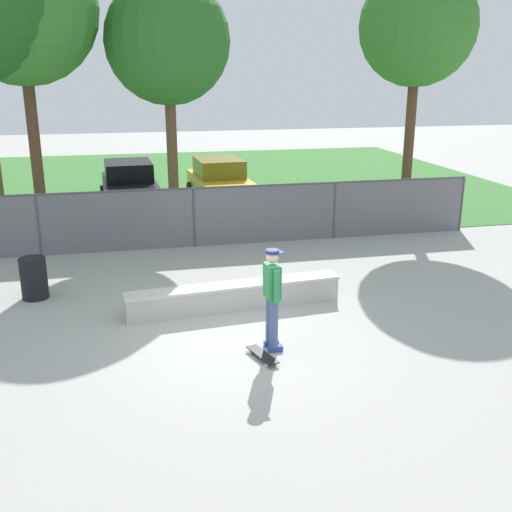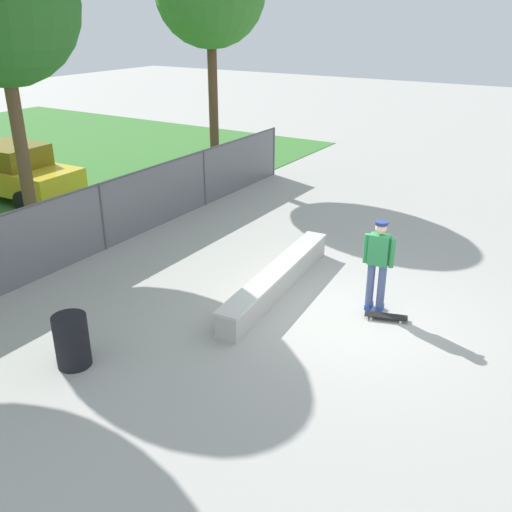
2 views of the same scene
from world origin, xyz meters
name	(u,v)px [view 2 (image 2 of 2)]	position (x,y,z in m)	size (l,w,h in m)	color
ground_plane	(348,317)	(0.00, 0.00, 0.00)	(80.00, 80.00, 0.00)	#ADAAA3
concrete_ledge	(278,279)	(0.27, 1.72, 0.27)	(4.55, 0.91, 0.53)	#B7B5AD
skateboarder	(378,262)	(0.56, -0.30, 1.03)	(0.32, 0.60, 1.84)	#2647A5
skateboard	(386,316)	(0.31, -0.64, 0.07)	(0.43, 0.82, 0.09)	black
chainlink_fence	(102,214)	(0.00, 6.45, 0.92)	(16.50, 0.07, 1.69)	#4C4C51
car_yellow	(14,171)	(1.60, 11.91, 0.84)	(2.18, 4.29, 1.66)	gold
trash_bin	(72,341)	(-3.86, 3.23, 0.45)	(0.56, 0.56, 0.91)	black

